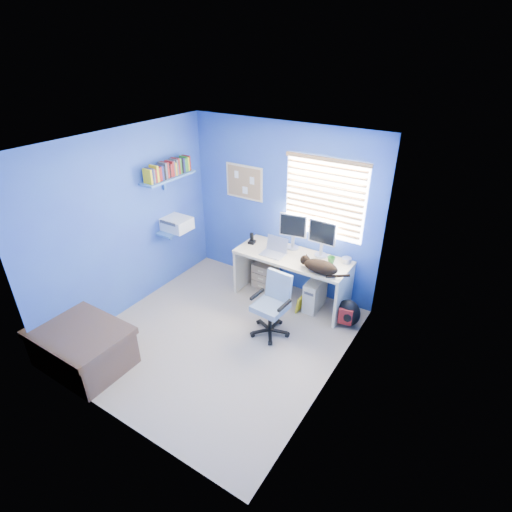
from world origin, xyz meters
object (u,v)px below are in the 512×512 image
Objects in this scene: desk at (292,278)px; cat at (321,267)px; laptop at (273,248)px; office_chair at (272,312)px; tower_pc at (315,294)px.

desk is 3.53× the size of cat.
laptop is at bearing -178.91° from cat.
laptop is 0.39× the size of office_chair.
laptop reaches higher than desk.
tower_pc is (0.38, 0.01, -0.14)m from desk.
desk is 1.97× the size of office_chair.
tower_pc is 0.84m from office_chair.
cat is at bearing 57.32° from office_chair.
cat is at bearing -6.58° from laptop.
desk is 0.41m from tower_pc.
cat is (0.77, -0.08, -0.03)m from laptop.
laptop is 0.95m from office_chair.
desk is at bearing 99.72° from office_chair.
office_chair reaches higher than desk.
office_chair is at bearing -60.21° from laptop.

